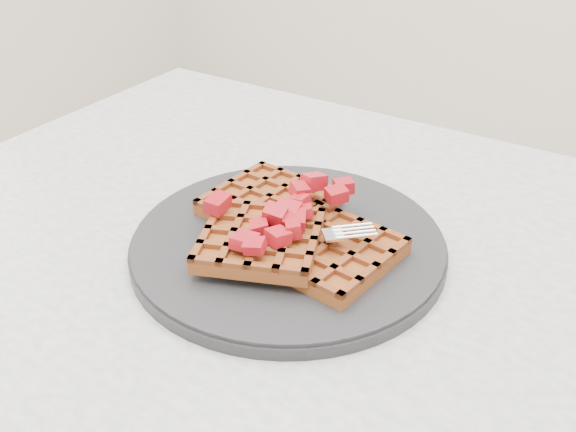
# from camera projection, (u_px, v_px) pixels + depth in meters

# --- Properties ---
(table) EXTENTS (1.20, 0.80, 0.75)m
(table) POSITION_uv_depth(u_px,v_px,m) (396.00, 408.00, 0.61)
(table) COLOR silver
(table) RESTS_ON ground
(plate) EXTENTS (0.31, 0.31, 0.02)m
(plate) POSITION_uv_depth(u_px,v_px,m) (288.00, 243.00, 0.64)
(plate) COLOR black
(plate) RESTS_ON table
(waffles) EXTENTS (0.22, 0.21, 0.03)m
(waffles) POSITION_uv_depth(u_px,v_px,m) (286.00, 229.00, 0.62)
(waffles) COLOR brown
(waffles) RESTS_ON plate
(strawberry_pile) EXTENTS (0.15, 0.15, 0.02)m
(strawberry_pile) POSITION_uv_depth(u_px,v_px,m) (288.00, 204.00, 0.61)
(strawberry_pile) COLOR maroon
(strawberry_pile) RESTS_ON waffles
(fork) EXTENTS (0.15, 0.14, 0.02)m
(fork) POSITION_uv_depth(u_px,v_px,m) (298.00, 256.00, 0.59)
(fork) COLOR silver
(fork) RESTS_ON plate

